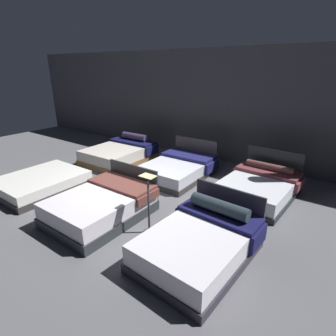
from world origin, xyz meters
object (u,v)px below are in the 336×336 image
Objects in this scene: bed_0 at (41,183)px; bed_2 at (201,242)px; bed_5 at (259,186)px; bed_3 at (120,153)px; bed_4 at (178,168)px; price_sign at (149,211)px; bed_1 at (103,205)px.

bed_2 is at bearing 0.98° from bed_0.
bed_5 is at bearing 31.54° from bed_0.
bed_2 is at bearing -31.97° from bed_3.
bed_4 reaches higher than bed_3.
bed_2 is 1.12m from price_sign.
price_sign reaches higher than bed_5.
bed_0 is at bearing 180.00° from bed_1.
bed_5 is at bearing 66.89° from price_sign.
price_sign is at bearing -39.08° from bed_3.
price_sign reaches higher than bed_0.
bed_3 reaches higher than bed_0.
bed_2 is 0.98× the size of bed_4.
bed_5 is (0.05, 2.75, -0.03)m from bed_2.
bed_2 is at bearing -87.84° from bed_5.
price_sign reaches higher than bed_2.
price_sign is at bearing 1.91° from bed_0.
bed_5 is 2.96m from price_sign.
bed_0 is 1.00× the size of bed_1.
bed_2 is 3.50m from bed_4.
bed_5 is at bearing 1.00° from bed_4.
bed_0 is 2.31m from bed_1.
price_sign is at bearing -178.46° from bed_2.
bed_3 is (-4.52, 2.66, -0.01)m from bed_2.
bed_1 is 1.75× the size of price_sign.
bed_0 is 2.75m from bed_3.
bed_5 is (4.57, 0.09, -0.02)m from bed_3.
bed_3 is at bearing 129.66° from bed_1.
price_sign is (1.12, -2.66, 0.22)m from bed_4.
bed_5 is (2.28, 0.06, 0.01)m from bed_4.
bed_5 is at bearing -0.34° from bed_3.
bed_0 is at bearing -130.30° from bed_4.
bed_1 is 0.97× the size of bed_2.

